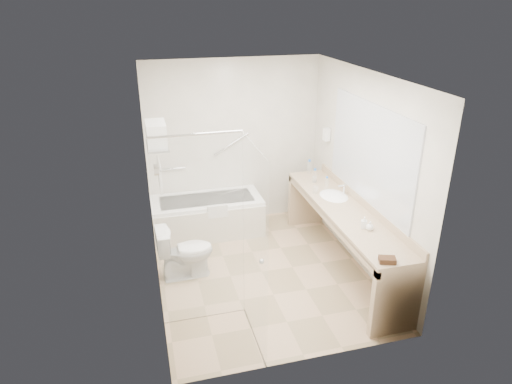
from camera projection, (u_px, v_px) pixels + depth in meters
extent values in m
plane|color=tan|center=(262.00, 272.00, 5.90)|extent=(3.20, 3.20, 0.00)
cube|color=white|center=(263.00, 75.00, 4.91)|extent=(2.60, 3.20, 0.10)
cube|color=beige|center=(234.00, 143.00, 6.83)|extent=(2.60, 0.10, 2.50)
cube|color=beige|center=(312.00, 249.00, 3.99)|extent=(2.60, 0.10, 2.50)
cube|color=beige|center=(151.00, 194.00, 5.10)|extent=(0.10, 3.20, 2.50)
cube|color=beige|center=(362.00, 172.00, 5.71)|extent=(0.10, 3.20, 2.50)
cube|color=white|center=(207.00, 216.00, 6.79)|extent=(1.60, 0.70, 0.55)
cube|color=beige|center=(211.00, 228.00, 6.48)|extent=(1.60, 0.02, 0.50)
cube|color=silver|center=(218.00, 211.00, 6.41)|extent=(0.28, 0.06, 0.18)
cylinder|color=silver|center=(172.00, 169.00, 6.69)|extent=(0.40, 0.03, 0.03)
cylinder|color=silver|center=(231.00, 144.00, 6.78)|extent=(0.53, 0.03, 0.33)
cube|color=silver|center=(201.00, 233.00, 4.67)|extent=(0.90, 0.01, 2.10)
cube|color=silver|center=(254.00, 250.00, 4.37)|extent=(0.02, 0.90, 2.10)
cylinder|color=silver|center=(195.00, 134.00, 4.25)|extent=(0.90, 0.02, 0.02)
sphere|color=silver|center=(262.00, 262.00, 4.27)|extent=(0.05, 0.05, 0.05)
cylinder|color=silver|center=(156.00, 170.00, 3.82)|extent=(0.04, 0.10, 0.10)
cube|color=silver|center=(157.00, 145.00, 5.26)|extent=(0.24, 0.55, 0.02)
cylinder|color=silver|center=(159.00, 163.00, 5.35)|extent=(0.02, 0.55, 0.02)
cube|color=silver|center=(160.00, 176.00, 5.42)|extent=(0.03, 0.42, 0.32)
cube|color=silver|center=(157.00, 140.00, 5.24)|extent=(0.22, 0.40, 0.08)
cube|color=silver|center=(156.00, 133.00, 5.21)|extent=(0.22, 0.40, 0.08)
cube|color=silver|center=(155.00, 126.00, 5.17)|extent=(0.22, 0.40, 0.08)
cube|color=tan|center=(345.00, 210.00, 5.68)|extent=(0.55, 2.70, 0.05)
cube|color=tan|center=(364.00, 203.00, 5.72)|extent=(0.03, 2.70, 0.10)
cube|color=tan|center=(325.00, 217.00, 5.65)|extent=(0.04, 2.70, 0.08)
cube|color=tan|center=(396.00, 301.00, 4.69)|extent=(0.55, 0.08, 0.80)
cube|color=tan|center=(306.00, 199.00, 7.02)|extent=(0.55, 0.08, 0.80)
ellipsoid|color=white|center=(334.00, 198.00, 6.05)|extent=(0.40, 0.52, 0.14)
cylinder|color=silver|center=(344.00, 189.00, 6.04)|extent=(0.03, 0.03, 0.14)
cube|color=silver|center=(370.00, 153.00, 5.46)|extent=(0.02, 2.00, 1.20)
cube|color=silver|center=(327.00, 134.00, 6.55)|extent=(0.08, 0.10, 0.18)
imported|color=white|center=(185.00, 252.00, 5.70)|extent=(0.71, 0.42, 0.69)
cube|color=#422817|center=(387.00, 260.00, 4.53)|extent=(0.19, 0.16, 0.05)
imported|color=silver|center=(364.00, 225.00, 5.19)|extent=(0.11, 0.15, 0.06)
imported|color=silver|center=(370.00, 227.00, 5.14)|extent=(0.12, 0.13, 0.08)
cylinder|color=silver|center=(327.00, 184.00, 6.21)|extent=(0.06, 0.06, 0.16)
cylinder|color=blue|center=(327.00, 177.00, 6.17)|extent=(0.03, 0.03, 0.02)
cylinder|color=silver|center=(315.00, 176.00, 6.45)|extent=(0.06, 0.06, 0.18)
cylinder|color=blue|center=(315.00, 169.00, 6.41)|extent=(0.03, 0.03, 0.03)
cylinder|color=silver|center=(309.00, 168.00, 6.75)|extent=(0.07, 0.07, 0.19)
cylinder|color=blue|center=(310.00, 161.00, 6.70)|extent=(0.04, 0.04, 0.03)
cylinder|color=silver|center=(314.00, 179.00, 6.46)|extent=(0.07, 0.07, 0.09)
cylinder|color=silver|center=(315.00, 190.00, 6.10)|extent=(0.08, 0.08, 0.09)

